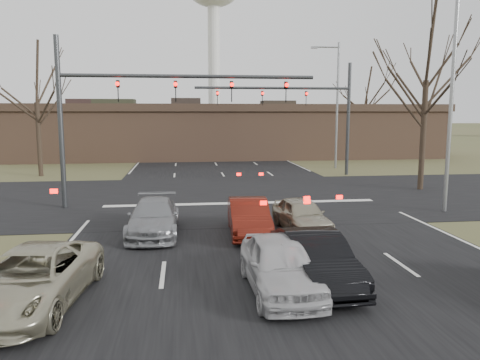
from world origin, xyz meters
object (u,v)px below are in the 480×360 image
object	(u,v)px
car_silver_suv	(31,278)
car_grey_ahead	(154,217)
building	(230,131)
streetlight_right_far	(335,99)
mast_arm_near	(132,100)
mast_arm_far	(310,105)
car_silver_ahead	(302,215)
car_white_sedan	(280,265)
car_black_hatch	(315,259)
streetlight_right_near	(448,88)
car_red_ahead	(249,217)

from	to	relation	value
car_silver_suv	car_grey_ahead	bearing A→B (deg)	75.34
building	streetlight_right_far	bearing A→B (deg)	-56.35
building	streetlight_right_far	size ratio (longest dim) A/B	4.24
car_silver_suv	streetlight_right_far	bearing A→B (deg)	65.13
mast_arm_near	mast_arm_far	xyz separation A→B (m)	(11.41, 10.00, -0.06)
car_silver_ahead	car_silver_suv	bearing A→B (deg)	-149.00
mast_arm_near	car_grey_ahead	xyz separation A→B (m)	(1.23, -5.48, -4.43)
building	car_white_sedan	distance (m)	36.71
building	car_black_hatch	size ratio (longest dim) A/B	10.21
car_silver_suv	car_white_sedan	world-z (taller)	car_white_sedan
mast_arm_far	car_silver_suv	bearing A→B (deg)	-120.13
mast_arm_near	car_black_hatch	bearing A→B (deg)	-62.76
streetlight_right_near	car_silver_ahead	xyz separation A→B (m)	(-7.24, -2.69, -4.95)
car_grey_ahead	car_silver_ahead	bearing A→B (deg)	-1.20
mast_arm_far	car_silver_ahead	world-z (taller)	mast_arm_far
car_black_hatch	mast_arm_far	bearing A→B (deg)	71.77
mast_arm_far	mast_arm_near	bearing A→B (deg)	-138.78
car_silver_suv	car_white_sedan	xyz separation A→B (m)	(5.94, 0.19, 0.03)
car_white_sedan	car_black_hatch	xyz separation A→B (m)	(1.03, 0.38, -0.02)
streetlight_right_near	car_silver_ahead	world-z (taller)	streetlight_right_near
car_white_sedan	car_silver_ahead	bearing A→B (deg)	69.41
mast_arm_far	streetlight_right_near	bearing A→B (deg)	-78.53
car_white_sedan	car_silver_ahead	distance (m)	6.24
building	car_silver_suv	bearing A→B (deg)	-102.94
car_white_sedan	car_grey_ahead	size ratio (longest dim) A/B	0.93
car_grey_ahead	car_red_ahead	size ratio (longest dim) A/B	1.11
streetlight_right_near	car_silver_ahead	distance (m)	9.18
car_white_sedan	mast_arm_far	bearing A→B (deg)	71.63
mast_arm_far	car_black_hatch	bearing A→B (deg)	-104.94
streetlight_right_far	car_white_sedan	size ratio (longest dim) A/B	2.42
car_black_hatch	car_silver_ahead	bearing A→B (deg)	75.92
mast_arm_near	car_red_ahead	world-z (taller)	mast_arm_near
building	car_silver_suv	size ratio (longest dim) A/B	8.75
car_red_ahead	mast_arm_far	bearing A→B (deg)	69.99
car_white_sedan	car_red_ahead	world-z (taller)	car_white_sedan
car_silver_ahead	streetlight_right_far	bearing A→B (deg)	62.40
car_white_sedan	car_black_hatch	world-z (taller)	car_white_sedan
mast_arm_near	car_silver_suv	bearing A→B (deg)	-95.89
mast_arm_near	car_grey_ahead	distance (m)	7.15
car_silver_suv	car_silver_ahead	xyz separation A→B (m)	(8.02, 6.07, -0.04)
car_grey_ahead	car_silver_ahead	xyz separation A→B (m)	(5.58, -0.21, -0.01)
mast_arm_far	building	bearing A→B (deg)	105.58
car_white_sedan	car_silver_ahead	size ratio (longest dim) A/B	1.11
mast_arm_near	car_silver_suv	world-z (taller)	mast_arm_near
streetlight_right_far	car_red_ahead	world-z (taller)	streetlight_right_far
car_silver_ahead	car_red_ahead	bearing A→B (deg)	-178.77
car_silver_suv	car_red_ahead	bearing A→B (deg)	50.92
car_silver_suv	car_grey_ahead	xyz separation A→B (m)	(2.44, 6.28, -0.03)
car_black_hatch	car_white_sedan	bearing A→B (deg)	-162.84
mast_arm_far	car_grey_ahead	xyz separation A→B (m)	(-10.18, -15.48, -4.37)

